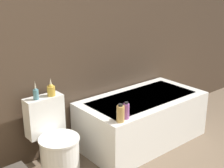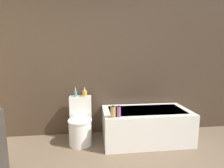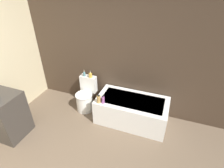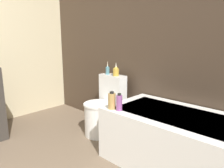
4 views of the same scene
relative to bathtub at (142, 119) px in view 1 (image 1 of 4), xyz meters
name	(u,v)px [view 1 (image 1 of 4)]	position (x,y,z in m)	size (l,w,h in m)	color
wall_back_tiled	(59,31)	(-0.77, 0.43, 1.03)	(6.40, 0.06, 2.60)	#423326
bathtub	(142,119)	(0.00, 0.00, 0.00)	(1.43, 0.75, 0.53)	white
toilet	(56,146)	(-1.09, 0.05, 0.03)	(0.38, 0.52, 0.74)	white
vase_gold	(36,93)	(-1.17, 0.22, 0.53)	(0.05, 0.05, 0.18)	teal
vase_silver	(51,90)	(-1.01, 0.21, 0.53)	(0.08, 0.08, 0.18)	gold
shampoo_bottle_tall	(120,114)	(-0.59, -0.31, 0.35)	(0.07, 0.07, 0.18)	tan
shampoo_bottle_short	(126,111)	(-0.51, -0.29, 0.34)	(0.06, 0.06, 0.17)	#8C4C8C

